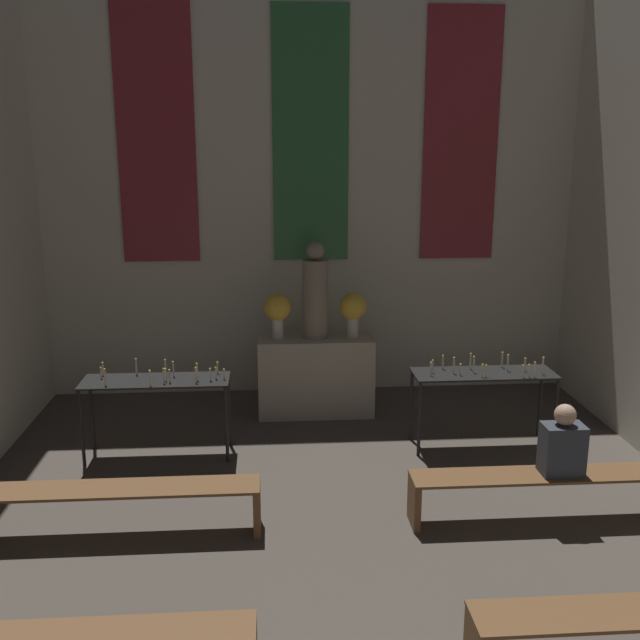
{
  "coord_description": "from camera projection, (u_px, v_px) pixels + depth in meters",
  "views": [
    {
      "loc": [
        -0.54,
        0.11,
        3.24
      ],
      "look_at": [
        0.0,
        7.74,
        1.39
      ],
      "focal_mm": 40.0,
      "sensor_mm": 36.0,
      "label": 1
    }
  ],
  "objects": [
    {
      "name": "wall_back",
      "position": [
        310.0,
        178.0,
        9.22
      ],
      "size": [
        7.16,
        0.16,
        5.64
      ],
      "color": "beige",
      "rests_on": "ground_plane"
    },
    {
      "name": "altar",
      "position": [
        315.0,
        375.0,
        8.86
      ],
      "size": [
        1.42,
        0.59,
        0.98
      ],
      "color": "#ADA38E",
      "rests_on": "ground_plane"
    },
    {
      "name": "statue",
      "position": [
        315.0,
        294.0,
        8.61
      ],
      "size": [
        0.31,
        0.31,
        1.17
      ],
      "color": "gray",
      "rests_on": "altar"
    },
    {
      "name": "flower_vase_left",
      "position": [
        278.0,
        310.0,
        8.63
      ],
      "size": [
        0.33,
        0.33,
        0.55
      ],
      "color": "beige",
      "rests_on": "altar"
    },
    {
      "name": "flower_vase_right",
      "position": [
        353.0,
        309.0,
        8.69
      ],
      "size": [
        0.33,
        0.33,
        0.55
      ],
      "color": "beige",
      "rests_on": "altar"
    },
    {
      "name": "candle_rack_left",
      "position": [
        157.0,
        388.0,
        7.54
      ],
      "size": [
        1.55,
        0.51,
        1.05
      ],
      "color": "black",
      "rests_on": "ground_plane"
    },
    {
      "name": "candle_rack_right",
      "position": [
        484.0,
        381.0,
        7.78
      ],
      "size": [
        1.55,
        0.51,
        1.06
      ],
      "color": "black",
      "rests_on": "ground_plane"
    },
    {
      "name": "pew_back_left",
      "position": [
        115.0,
        499.0,
        6.05
      ],
      "size": [
        2.45,
        0.36,
        0.44
      ],
      "color": "brown",
      "rests_on": "ground_plane"
    },
    {
      "name": "pew_back_right",
      "position": [
        548.0,
        485.0,
        6.3
      ],
      "size": [
        2.45,
        0.36,
        0.44
      ],
      "color": "brown",
      "rests_on": "ground_plane"
    },
    {
      "name": "person_seated",
      "position": [
        563.0,
        444.0,
        6.22
      ],
      "size": [
        0.36,
        0.24,
        0.64
      ],
      "color": "#383D47",
      "rests_on": "pew_back_right"
    }
  ]
}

